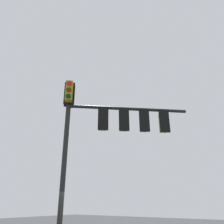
# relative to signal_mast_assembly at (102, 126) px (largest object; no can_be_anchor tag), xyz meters

# --- Properties ---
(signal_mast_assembly) EXTENTS (4.30, 4.02, 7.03)m
(signal_mast_assembly) POSITION_rel_signal_mast_assembly_xyz_m (0.00, 0.00, 0.00)
(signal_mast_assembly) COLOR black
(signal_mast_assembly) RESTS_ON ground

